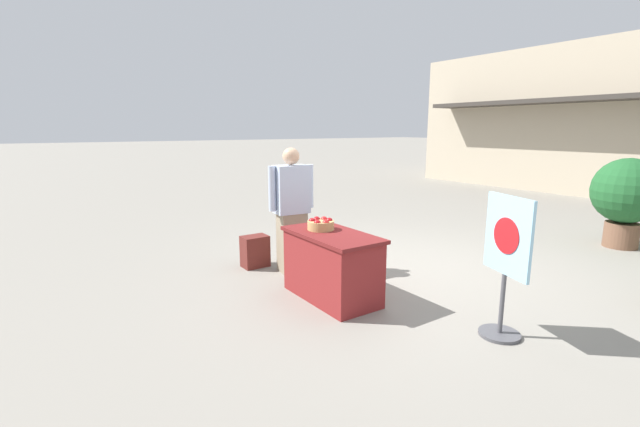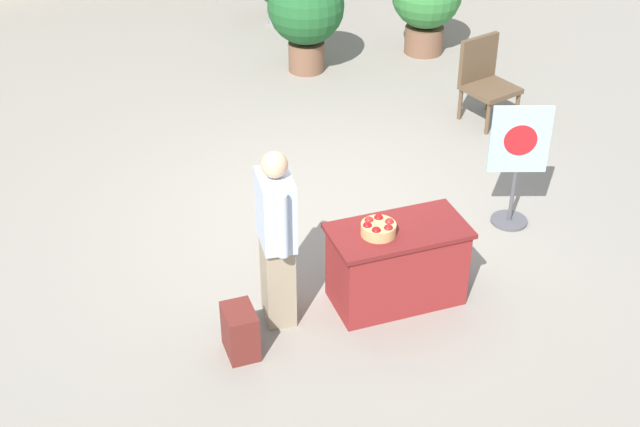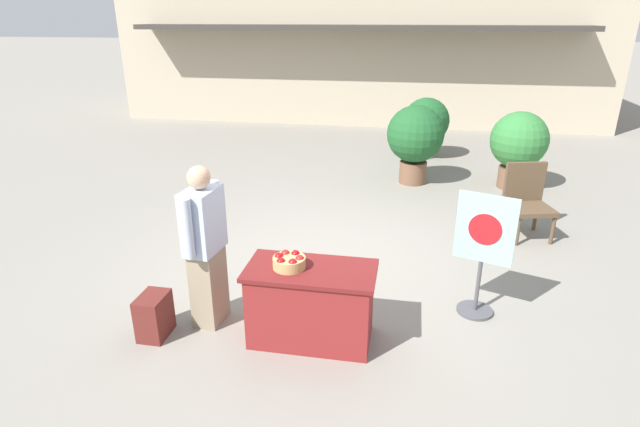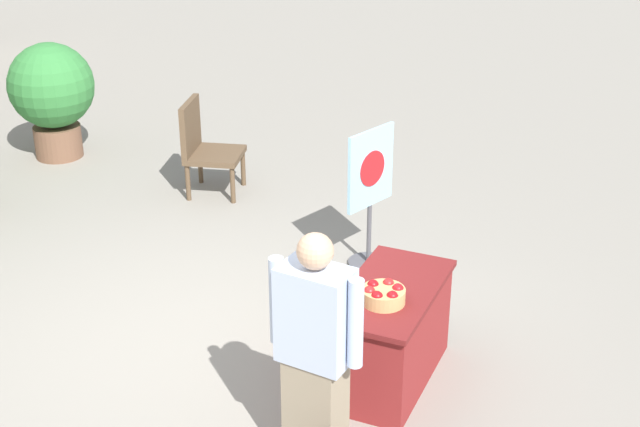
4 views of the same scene
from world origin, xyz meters
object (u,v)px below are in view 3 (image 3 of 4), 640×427
(potted_plant_near_left, at_px, (415,137))
(potted_plant_far_left, at_px, (426,123))
(display_table, at_px, (311,304))
(poster_board, at_px, (482,252))
(apple_basket, at_px, (289,261))
(person_visitor, at_px, (205,247))
(patio_chair, at_px, (527,198))
(potted_plant_far_right, at_px, (519,144))
(backpack, at_px, (154,316))

(potted_plant_near_left, relative_size, potted_plant_far_left, 1.11)
(display_table, distance_m, poster_board, 1.75)
(display_table, relative_size, poster_board, 0.92)
(apple_basket, relative_size, person_visitor, 0.18)
(poster_board, height_order, potted_plant_near_left, potted_plant_near_left)
(patio_chair, distance_m, potted_plant_near_left, 2.56)
(poster_board, bearing_deg, person_visitor, -57.17)
(poster_board, bearing_deg, potted_plant_far_right, -174.86)
(potted_plant_far_left, bearing_deg, backpack, -110.14)
(person_visitor, distance_m, patio_chair, 4.40)
(potted_plant_near_left, xyz_separation_m, potted_plant_far_right, (1.74, 0.04, -0.05))
(backpack, height_order, poster_board, poster_board)
(potted_plant_far_right, bearing_deg, potted_plant_near_left, -178.81)
(potted_plant_far_right, bearing_deg, potted_plant_far_left, 130.76)
(backpack, xyz_separation_m, patio_chair, (3.84, 3.09, 0.32))
(apple_basket, bearing_deg, patio_chair, 48.13)
(backpack, relative_size, potted_plant_near_left, 0.30)
(patio_chair, bearing_deg, potted_plant_near_left, -158.50)
(apple_basket, xyz_separation_m, potted_plant_near_left, (1.07, 4.93, 0.04))
(potted_plant_near_left, bearing_deg, poster_board, -80.81)
(backpack, height_order, potted_plant_far_left, potted_plant_far_left)
(apple_basket, bearing_deg, poster_board, 23.13)
(poster_board, bearing_deg, patio_chair, 177.83)
(poster_board, xyz_separation_m, potted_plant_near_left, (-0.68, 4.18, 0.15))
(patio_chair, bearing_deg, apple_basket, -56.86)
(potted_plant_far_left, distance_m, potted_plant_far_right, 2.33)
(apple_basket, xyz_separation_m, poster_board, (1.75, 0.75, -0.11))
(backpack, relative_size, poster_board, 0.33)
(apple_basket, distance_m, backpack, 1.40)
(apple_basket, height_order, person_visitor, person_visitor)
(display_table, bearing_deg, potted_plant_far_left, 80.75)
(poster_board, xyz_separation_m, potted_plant_far_right, (1.06, 4.22, 0.10))
(patio_chair, bearing_deg, potted_plant_far_right, 158.93)
(backpack, bearing_deg, poster_board, 17.57)
(backpack, xyz_separation_m, potted_plant_far_right, (4.06, 5.17, 0.57))
(person_visitor, bearing_deg, potted_plant_near_left, 74.45)
(display_table, relative_size, person_visitor, 0.73)
(display_table, distance_m, potted_plant_far_left, 6.82)
(person_visitor, relative_size, potted_plant_far_right, 1.20)
(apple_basket, height_order, patio_chair, patio_chair)
(apple_basket, height_order, potted_plant_near_left, potted_plant_near_left)
(patio_chair, height_order, potted_plant_far_right, potted_plant_far_right)
(apple_basket, bearing_deg, person_visitor, 171.70)
(display_table, height_order, person_visitor, person_visitor)
(person_visitor, xyz_separation_m, patio_chair, (3.42, 2.76, -0.28))
(person_visitor, height_order, backpack, person_visitor)
(person_visitor, height_order, poster_board, person_visitor)
(person_visitor, relative_size, potted_plant_near_left, 1.15)
(poster_board, bearing_deg, potted_plant_far_left, -156.37)
(backpack, bearing_deg, person_visitor, 37.72)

